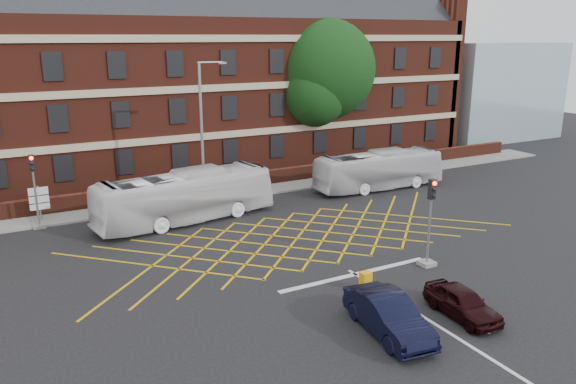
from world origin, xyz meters
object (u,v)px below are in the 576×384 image
bus_right (379,170)px  traffic_light_far (36,198)px  bus_left (185,197)px  deciduous_tree (325,76)px  direction_signs (39,200)px  street_lamp (204,159)px  car_navy (388,315)px  traffic_light_near (429,231)px  utility_cabinet (365,281)px  car_maroon (462,302)px

bus_right → traffic_light_far: size_ratio=2.30×
bus_left → deciduous_tree: size_ratio=0.90×
traffic_light_far → direction_signs: size_ratio=1.94×
street_lamp → direction_signs: bearing=169.5°
car_navy → direction_signs: (-9.99, 20.11, 0.65)m
traffic_light_near → street_lamp: street_lamp is taller
car_navy → utility_cabinet: 3.66m
bus_left → car_maroon: 17.52m
traffic_light_near → street_lamp: size_ratio=0.47×
traffic_light_near → traffic_light_far: (-15.88, 14.88, 0.00)m
car_navy → deciduous_tree: bearing=69.7°
car_navy → traffic_light_near: (5.67, 4.19, 1.03)m
bus_left → utility_cabinet: bus_left is taller
car_maroon → traffic_light_near: size_ratio=0.82×
traffic_light_far → street_lamp: bearing=-4.3°
direction_signs → utility_cabinet: (11.41, -16.76, -0.96)m
car_navy → deciduous_tree: (12.94, 25.24, 6.72)m
bus_left → traffic_light_far: traffic_light_far is taller
car_maroon → utility_cabinet: car_maroon is taller
car_navy → deciduous_tree: 29.15m
bus_right → traffic_light_far: (-22.46, 2.41, 0.39)m
street_lamp → car_maroon: bearing=-78.8°
traffic_light_near → traffic_light_far: same height
deciduous_tree → direction_signs: deciduous_tree is taller
bus_left → deciduous_tree: (15.30, 9.07, 5.94)m
street_lamp → direction_signs: (-9.65, 1.79, -1.80)m
bus_left → traffic_light_far: (-7.85, 2.91, 0.25)m
car_maroon → bus_right: bearing=66.0°
traffic_light_near → street_lamp: bearing=113.0°
bus_right → street_lamp: street_lamp is taller
car_maroon → traffic_light_near: 5.24m
car_maroon → utility_cabinet: 4.20m
car_navy → traffic_light_near: size_ratio=1.04×
utility_cabinet → bus_right: bearing=50.8°
traffic_light_far → utility_cabinet: bearing=-53.5°
traffic_light_far → bus_right: bearing=-6.1°
utility_cabinet → traffic_light_far: bearing=126.5°
traffic_light_far → car_navy: bearing=-61.9°
traffic_light_near → traffic_light_far: size_ratio=1.00×
bus_right → street_lamp: (-12.60, 1.66, 1.81)m
deciduous_tree → direction_signs: size_ratio=5.52×
car_maroon → direction_signs: size_ratio=1.60×
utility_cabinet → car_navy: bearing=-113.0°
car_navy → utility_cabinet: size_ratio=5.32×
car_maroon → traffic_light_near: (2.30, 4.56, 1.16)m
bus_left → utility_cabinet: (3.78, -12.81, -1.10)m
car_navy → utility_cabinet: (1.42, 3.36, -0.31)m
traffic_light_far → street_lamp: (9.87, -0.75, 1.41)m
car_maroon → traffic_light_far: traffic_light_far is taller
direction_signs → street_lamp: bearing=-10.5°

